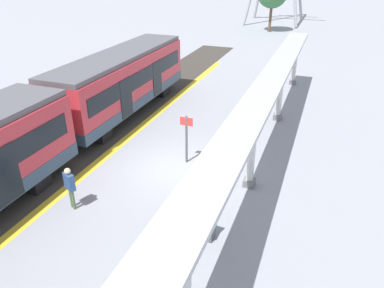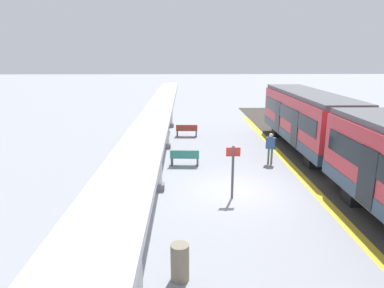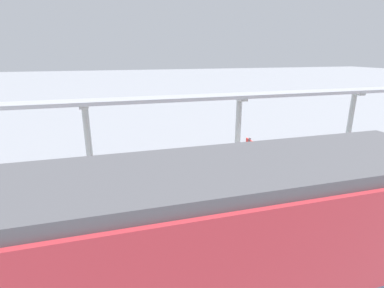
% 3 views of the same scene
% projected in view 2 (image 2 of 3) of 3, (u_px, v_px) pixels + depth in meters
% --- Properties ---
extents(ground_plane, '(176.00, 176.00, 0.00)m').
position_uv_depth(ground_plane, '(235.00, 191.00, 14.92)').
color(ground_plane, gray).
extents(tactile_edge_strip, '(0.47, 35.30, 0.01)m').
position_uv_depth(tactile_edge_strip, '(315.00, 191.00, 14.98)').
color(tactile_edge_strip, gold).
rests_on(tactile_edge_strip, ground).
extents(trackbed, '(3.20, 47.30, 0.01)m').
position_uv_depth(trackbed, '(357.00, 190.00, 15.02)').
color(trackbed, '#38332D').
rests_on(trackbed, ground).
extents(train_near_carriage, '(2.65, 11.03, 3.48)m').
position_uv_depth(train_near_carriage, '(307.00, 120.00, 21.14)').
color(train_near_carriage, '#BE3039').
rests_on(train_near_carriage, ground).
extents(canopy_pillar_nearest, '(1.10, 0.44, 3.34)m').
position_uv_depth(canopy_pillar_nearest, '(171.00, 106.00, 27.52)').
color(canopy_pillar_nearest, slate).
rests_on(canopy_pillar_nearest, ground).
extents(canopy_pillar_second, '(1.10, 0.44, 3.34)m').
position_uv_depth(canopy_pillar_second, '(167.00, 121.00, 21.29)').
color(canopy_pillar_second, slate).
rests_on(canopy_pillar_second, ground).
extents(canopy_pillar_third, '(1.10, 0.44, 3.34)m').
position_uv_depth(canopy_pillar_third, '(158.00, 152.00, 14.62)').
color(canopy_pillar_third, slate).
rests_on(canopy_pillar_third, ground).
extents(canopy_pillar_fourth, '(1.10, 0.44, 3.34)m').
position_uv_depth(canopy_pillar_fourth, '(135.00, 240.00, 7.72)').
color(canopy_pillar_fourth, slate).
rests_on(canopy_pillar_fourth, ground).
extents(canopy_beam, '(1.20, 28.07, 0.16)m').
position_uv_depth(canopy_beam, '(157.00, 113.00, 13.89)').
color(canopy_beam, '#A8AAB2').
rests_on(canopy_beam, canopy_pillar_nearest).
extents(bench_near_end, '(1.52, 0.51, 0.86)m').
position_uv_depth(bench_near_end, '(185.00, 158.00, 18.22)').
color(bench_near_end, '#308370').
rests_on(bench_near_end, ground).
extents(bench_mid_platform, '(1.51, 0.49, 0.86)m').
position_uv_depth(bench_mid_platform, '(187.00, 130.00, 24.67)').
color(bench_mid_platform, maroon).
rests_on(bench_mid_platform, ground).
extents(trash_bin, '(0.48, 0.48, 1.00)m').
position_uv_depth(trash_bin, '(180.00, 262.00, 8.97)').
color(trash_bin, '#796F58').
rests_on(trash_bin, ground).
extents(platform_info_sign, '(0.56, 0.10, 2.20)m').
position_uv_depth(platform_info_sign, '(233.00, 167.00, 13.89)').
color(platform_info_sign, '#4C4C51').
rests_on(platform_info_sign, ground).
extents(passenger_waiting_near_edge, '(0.52, 0.41, 1.66)m').
position_uv_depth(passenger_waiting_near_edge, '(271.00, 145.00, 18.42)').
color(passenger_waiting_near_edge, '#4D643D').
rests_on(passenger_waiting_near_edge, ground).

